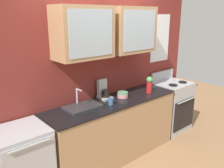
# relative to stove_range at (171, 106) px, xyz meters

# --- Properties ---
(ground_plane) EXTENTS (10.00, 10.00, 0.00)m
(ground_plane) POSITION_rel_stove_range_xyz_m (-1.46, 0.00, -0.47)
(ground_plane) COLOR #936B47
(back_wall_unit) EXTENTS (3.99, 0.49, 2.81)m
(back_wall_unit) POSITION_rel_stove_range_xyz_m (-1.46, 0.29, 1.07)
(back_wall_unit) COLOR maroon
(back_wall_unit) RESTS_ON ground_plane
(counter) EXTENTS (2.15, 0.61, 0.92)m
(counter) POSITION_rel_stove_range_xyz_m (-1.46, 0.00, -0.01)
(counter) COLOR #A87F56
(counter) RESTS_ON ground_plane
(stove_range) EXTENTS (0.67, 0.60, 1.10)m
(stove_range) POSITION_rel_stove_range_xyz_m (0.00, 0.00, 0.00)
(stove_range) COLOR #ADAFB5
(stove_range) RESTS_ON ground_plane
(sink_faucet) EXTENTS (0.48, 0.32, 0.25)m
(sink_faucet) POSITION_rel_stove_range_xyz_m (-1.96, 0.08, 0.47)
(sink_faucet) COLOR #2D2D30
(sink_faucet) RESTS_ON counter
(bowl_stack) EXTENTS (0.17, 0.17, 0.08)m
(bowl_stack) POSITION_rel_stove_range_xyz_m (-1.26, 0.03, 0.50)
(bowl_stack) COLOR #D87F84
(bowl_stack) RESTS_ON counter
(vase) EXTENTS (0.10, 0.10, 0.27)m
(vase) POSITION_rel_stove_range_xyz_m (-0.79, -0.09, 0.60)
(vase) COLOR #B21E1E
(vase) RESTS_ON counter
(cup_near_sink) EXTENTS (0.11, 0.07, 0.09)m
(cup_near_sink) POSITION_rel_stove_range_xyz_m (-1.59, -0.08, 0.50)
(cup_near_sink) COLOR #38608C
(cup_near_sink) RESTS_ON counter
(dishwasher) EXTENTS (0.59, 0.59, 0.92)m
(dishwasher) POSITION_rel_stove_range_xyz_m (-2.86, -0.00, -0.01)
(dishwasher) COLOR #ADAFB5
(dishwasher) RESTS_ON ground_plane
(coffee_maker) EXTENTS (0.17, 0.20, 0.29)m
(coffee_maker) POSITION_rel_stove_range_xyz_m (-1.50, 0.19, 0.56)
(coffee_maker) COLOR #B7B7BC
(coffee_maker) RESTS_ON counter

